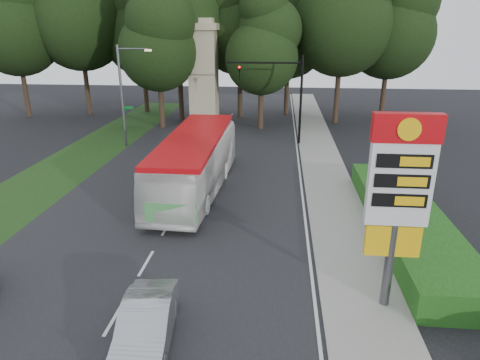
# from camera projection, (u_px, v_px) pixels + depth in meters

# --- Properties ---
(ground) EXTENTS (120.00, 120.00, 0.00)m
(ground) POSITION_uv_depth(u_px,v_px,m) (110.00, 327.00, 14.01)
(ground) COLOR black
(ground) RESTS_ON ground
(road_surface) EXTENTS (14.00, 80.00, 0.02)m
(road_surface) POSITION_uv_depth(u_px,v_px,m) (187.00, 193.00, 25.25)
(road_surface) COLOR black
(road_surface) RESTS_ON ground
(sidewalk_right) EXTENTS (3.00, 80.00, 0.12)m
(sidewalk_right) POSITION_uv_depth(u_px,v_px,m) (332.00, 198.00, 24.48)
(sidewalk_right) COLOR gray
(sidewalk_right) RESTS_ON ground
(grass_verge_left) EXTENTS (5.00, 50.00, 0.02)m
(grass_verge_left) POSITION_uv_depth(u_px,v_px,m) (78.00, 159.00, 31.71)
(grass_verge_left) COLOR #193814
(grass_verge_left) RESTS_ON ground
(hedge) EXTENTS (3.00, 14.00, 1.20)m
(hedge) POSITION_uv_depth(u_px,v_px,m) (407.00, 221.00, 20.29)
(hedge) COLOR #174C14
(hedge) RESTS_ON ground
(gas_station_pylon) EXTENTS (2.10, 0.45, 6.85)m
(gas_station_pylon) POSITION_uv_depth(u_px,v_px,m) (399.00, 188.00, 13.56)
(gas_station_pylon) COLOR #59595E
(gas_station_pylon) RESTS_ON ground
(traffic_signal_mast) EXTENTS (6.10, 0.35, 7.20)m
(traffic_signal_mast) POSITION_uv_depth(u_px,v_px,m) (285.00, 88.00, 34.42)
(traffic_signal_mast) COLOR black
(traffic_signal_mast) RESTS_ON ground
(streetlight_signs) EXTENTS (2.75, 0.98, 8.00)m
(streetlight_signs) POSITION_uv_depth(u_px,v_px,m) (124.00, 92.00, 33.75)
(streetlight_signs) COLOR #59595E
(streetlight_signs) RESTS_ON ground
(monument) EXTENTS (3.00, 3.00, 10.05)m
(monument) POSITION_uv_depth(u_px,v_px,m) (204.00, 73.00, 40.57)
(monument) COLOR tan
(monument) RESTS_ON ground
(tree_far_west) EXTENTS (8.96, 8.96, 17.60)m
(tree_far_west) POSITION_uv_depth(u_px,v_px,m) (12.00, 12.00, 43.27)
(tree_far_west) COLOR #2D2116
(tree_far_west) RESTS_ON ground
(tree_west_mid) EXTENTS (9.80, 9.80, 19.25)m
(tree_west_mid) POSITION_uv_depth(u_px,v_px,m) (77.00, 2.00, 44.27)
(tree_west_mid) COLOR #2D2116
(tree_west_mid) RESTS_ON ground
(tree_west_near) EXTENTS (8.40, 8.40, 16.50)m
(tree_west_near) POSITION_uv_depth(u_px,v_px,m) (141.00, 20.00, 46.18)
(tree_west_near) COLOR #2D2116
(tree_west_near) RESTS_ON ground
(tree_center_right) EXTENTS (9.24, 9.24, 18.15)m
(tree_center_right) POSITION_uv_depth(u_px,v_px,m) (240.00, 9.00, 43.00)
(tree_center_right) COLOR #2D2116
(tree_center_right) RESTS_ON ground
(tree_east_near) EXTENTS (8.12, 8.12, 15.95)m
(tree_east_near) POSITION_uv_depth(u_px,v_px,m) (289.00, 23.00, 44.88)
(tree_east_near) COLOR #2D2116
(tree_east_near) RESTS_ON ground
(tree_east_mid) EXTENTS (9.52, 9.52, 18.70)m
(tree_east_mid) POSITION_uv_depth(u_px,v_px,m) (344.00, 3.00, 40.13)
(tree_east_mid) COLOR #2D2116
(tree_east_mid) RESTS_ON ground
(tree_far_east) EXTENTS (8.68, 8.68, 17.05)m
(tree_far_east) POSITION_uv_depth(u_px,v_px,m) (392.00, 15.00, 41.90)
(tree_far_east) COLOR #2D2116
(tree_far_east) RESTS_ON ground
(tree_monument_left) EXTENTS (7.28, 7.28, 14.30)m
(tree_monument_left) POSITION_uv_depth(u_px,v_px,m) (157.00, 34.00, 38.78)
(tree_monument_left) COLOR #2D2116
(tree_monument_left) RESTS_ON ground
(tree_monument_right) EXTENTS (6.72, 6.72, 13.20)m
(tree_monument_right) POSITION_uv_depth(u_px,v_px,m) (262.00, 42.00, 38.64)
(tree_monument_right) COLOR #2D2116
(tree_monument_right) RESTS_ON ground
(transit_bus) EXTENTS (3.42, 12.42, 3.43)m
(transit_bus) POSITION_uv_depth(u_px,v_px,m) (195.00, 164.00, 25.05)
(transit_bus) COLOR white
(transit_bus) RESTS_ON ground
(sedan_silver) EXTENTS (2.00, 4.47, 1.43)m
(sedan_silver) POSITION_uv_depth(u_px,v_px,m) (146.00, 326.00, 12.97)
(sedan_silver) COLOR #A3A5AA
(sedan_silver) RESTS_ON ground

